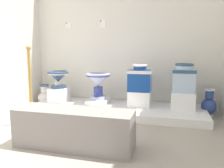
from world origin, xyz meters
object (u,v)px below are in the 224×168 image
decorative_vase_spare (45,96)px  stanchion_post_near_left (31,102)px  info_placard_first (68,25)px  antique_toilet_pale_glazed (58,77)px  antique_toilet_squat_floral (184,77)px  plinth_block_pale_glazed (59,95)px  antique_toilet_rightmost (140,78)px  plinth_block_slender_white (98,101)px  antique_toilet_slender_white (98,81)px  plinth_block_squat_floral (183,100)px  decorative_vase_companion (209,105)px  museum_bench (74,128)px  plinth_block_rightmost (139,99)px  info_placard_second (103,23)px

decorative_vase_spare → stanchion_post_near_left: stanchion_post_near_left is taller
info_placard_first → stanchion_post_near_left: bearing=-86.9°
antique_toilet_pale_glazed → antique_toilet_squat_floral: antique_toilet_squat_floral is taller
plinth_block_pale_glazed → antique_toilet_rightmost: bearing=1.8°
plinth_block_pale_glazed → plinth_block_slender_white: 0.71m
antique_toilet_squat_floral → antique_toilet_slender_white: bearing=-179.7°
antique_toilet_pale_glazed → plinth_block_slender_white: size_ratio=0.89×
plinth_block_slender_white → plinth_block_squat_floral: plinth_block_squat_floral is taller
antique_toilet_squat_floral → decorative_vase_spare: 2.47m
decorative_vase_spare → decorative_vase_companion: bearing=-0.2°
antique_toilet_pale_glazed → antique_toilet_slender_white: antique_toilet_pale_glazed is taller
decorative_vase_spare → antique_toilet_slender_white: bearing=-6.3°
museum_bench → plinth_block_pale_glazed: bearing=123.4°
antique_toilet_pale_glazed → stanchion_post_near_left: (0.09, -0.91, -0.23)m
info_placard_first → antique_toilet_squat_floral: bearing=-10.3°
plinth_block_rightmost → antique_toilet_rightmost: 0.33m
plinth_block_slender_white → plinth_block_rightmost: bearing=0.4°
plinth_block_squat_floral → decorative_vase_companion: size_ratio=0.84×
plinth_block_squat_floral → decorative_vase_spare: 2.43m
antique_toilet_squat_floral → decorative_vase_spare: bearing=177.4°
antique_toilet_squat_floral → plinth_block_pale_glazed: bearing=-178.7°
plinth_block_pale_glazed → antique_toilet_slender_white: antique_toilet_slender_white is taller
plinth_block_squat_floral → decorative_vase_spare: bearing=177.4°
antique_toilet_pale_glazed → plinth_block_squat_floral: antique_toilet_pale_glazed is taller
decorative_vase_spare → museum_bench: size_ratio=0.30×
plinth_block_pale_glazed → plinth_block_rightmost: 1.39m
plinth_block_slender_white → antique_toilet_squat_floral: size_ratio=0.93×
antique_toilet_rightmost → plinth_block_slender_white: bearing=-179.6°
info_placard_second → museum_bench: size_ratio=0.12×
plinth_block_squat_floral → antique_toilet_rightmost: bearing=-179.8°
plinth_block_slender_white → plinth_block_squat_floral: size_ratio=1.14×
decorative_vase_spare → plinth_block_pale_glazed: bearing=-23.0°
antique_toilet_squat_floral → decorative_vase_companion: bearing=14.8°
antique_toilet_rightmost → info_placard_first: (-1.38, 0.37, 0.88)m
antique_toilet_pale_glazed → antique_toilet_squat_floral: size_ratio=0.82×
antique_toilet_rightmost → decorative_vase_spare: antique_toilet_rightmost is taller
decorative_vase_spare → museum_bench: (1.30, -1.56, 0.04)m
plinth_block_rightmost → antique_toilet_rightmost: bearing=63.4°
info_placard_first → museum_bench: (0.91, -1.82, -1.25)m
antique_toilet_rightmost → decorative_vase_companion: bearing=5.7°
plinth_block_slender_white → info_placard_first: size_ratio=3.31×
plinth_block_pale_glazed → plinth_block_squat_floral: bearing=1.3°
antique_toilet_slender_white → info_placard_second: 1.04m
antique_toilet_slender_white → plinth_block_squat_floral: bearing=0.3°
info_placard_first → museum_bench: 2.39m
antique_toilet_slender_white → plinth_block_pale_glazed: bearing=-176.7°
plinth_block_pale_glazed → decorative_vase_spare: 0.41m
antique_toilet_slender_white → antique_toilet_rightmost: antique_toilet_rightmost is taller
antique_toilet_slender_white → antique_toilet_squat_floral: (1.34, 0.01, 0.10)m
info_placard_first → antique_toilet_rightmost: bearing=-15.1°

